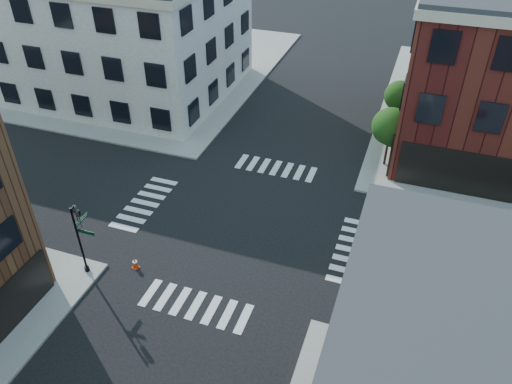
{
  "coord_description": "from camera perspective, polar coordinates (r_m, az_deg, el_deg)",
  "views": [
    {
      "loc": [
        8.87,
        -22.64,
        20.28
      ],
      "look_at": [
        0.76,
        0.41,
        2.5
      ],
      "focal_mm": 35.0,
      "sensor_mm": 36.0,
      "label": 1
    }
  ],
  "objects": [
    {
      "name": "ground",
      "position": [
        31.67,
        -1.55,
        -3.81
      ],
      "size": [
        120.0,
        120.0,
        0.0
      ],
      "primitive_type": "plane",
      "color": "black",
      "rests_on": "ground"
    },
    {
      "name": "building_nw",
      "position": [
        49.89,
        -16.43,
        17.42
      ],
      "size": [
        22.0,
        16.0,
        11.0
      ],
      "primitive_type": "cube",
      "color": "#BCB8AC",
      "rests_on": "ground"
    },
    {
      "name": "tree_near",
      "position": [
        36.86,
        15.2,
        7.03
      ],
      "size": [
        2.69,
        2.69,
        4.49
      ],
      "color": "black",
      "rests_on": "ground"
    },
    {
      "name": "box_truck",
      "position": [
        27.87,
        21.29,
        -8.04
      ],
      "size": [
        8.73,
        3.66,
        3.85
      ],
      "rotation": [
        0.0,
        0.0,
        -0.14
      ],
      "color": "silver",
      "rests_on": "ground"
    },
    {
      "name": "traffic_cone",
      "position": [
        29.45,
        -13.65,
        -7.93
      ],
      "size": [
        0.47,
        0.47,
        0.68
      ],
      "rotation": [
        0.0,
        0.0,
        -0.34
      ],
      "color": "red",
      "rests_on": "ground"
    },
    {
      "name": "sidewalk_nw",
      "position": [
        56.62,
        -14.43,
        14.02
      ],
      "size": [
        30.0,
        30.0,
        0.15
      ],
      "primitive_type": "cube",
      "color": "gray",
      "rests_on": "ground"
    },
    {
      "name": "tree_far",
      "position": [
        42.38,
        16.13,
        10.34
      ],
      "size": [
        2.43,
        2.43,
        4.07
      ],
      "color": "black",
      "rests_on": "ground"
    },
    {
      "name": "signal_pole",
      "position": [
        28.32,
        -19.47,
        -4.42
      ],
      "size": [
        1.29,
        1.24,
        4.6
      ],
      "color": "black",
      "rests_on": "ground"
    }
  ]
}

